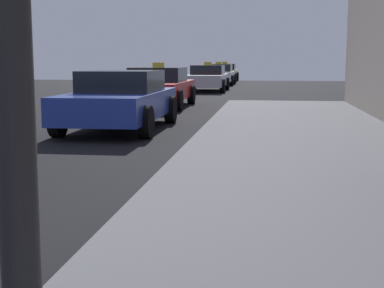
{
  "coord_description": "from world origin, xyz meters",
  "views": [
    {
      "loc": [
        3.31,
        -3.4,
        1.48
      ],
      "look_at": [
        2.43,
        3.16,
        0.51
      ],
      "focal_mm": 53.06,
      "sensor_mm": 36.0,
      "label": 1
    }
  ],
  "objects_px": {
    "car_red": "(158,87)",
    "car_silver": "(208,78)",
    "car_blue": "(120,100)",
    "car_white": "(218,74)",
    "car_yellow": "(225,72)"
  },
  "relations": [
    {
      "from": "car_blue",
      "to": "car_white",
      "type": "xyz_separation_m",
      "value": [
        0.1,
        23.48,
        0.0
      ]
    },
    {
      "from": "car_red",
      "to": "car_silver",
      "type": "relative_size",
      "value": 0.99
    },
    {
      "from": "car_white",
      "to": "car_yellow",
      "type": "relative_size",
      "value": 1.03
    },
    {
      "from": "car_silver",
      "to": "car_yellow",
      "type": "xyz_separation_m",
      "value": [
        -0.21,
        13.94,
        -0.0
      ]
    },
    {
      "from": "car_silver",
      "to": "car_white",
      "type": "bearing_deg",
      "value": -89.06
    },
    {
      "from": "car_blue",
      "to": "car_yellow",
      "type": "xyz_separation_m",
      "value": [
        0.02,
        29.88,
        -0.0
      ]
    },
    {
      "from": "car_red",
      "to": "car_blue",
      "type": "bearing_deg",
      "value": 93.35
    },
    {
      "from": "car_white",
      "to": "car_yellow",
      "type": "height_order",
      "value": "same"
    },
    {
      "from": "car_silver",
      "to": "car_white",
      "type": "relative_size",
      "value": 1.1
    },
    {
      "from": "car_red",
      "to": "car_white",
      "type": "relative_size",
      "value": 1.09
    },
    {
      "from": "car_silver",
      "to": "car_red",
      "type": "bearing_deg",
      "value": 86.64
    },
    {
      "from": "car_yellow",
      "to": "car_red",
      "type": "bearing_deg",
      "value": 89.11
    },
    {
      "from": "car_blue",
      "to": "car_white",
      "type": "bearing_deg",
      "value": -90.25
    },
    {
      "from": "car_silver",
      "to": "car_yellow",
      "type": "distance_m",
      "value": 13.95
    },
    {
      "from": "car_blue",
      "to": "car_red",
      "type": "height_order",
      "value": "car_red"
    }
  ]
}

